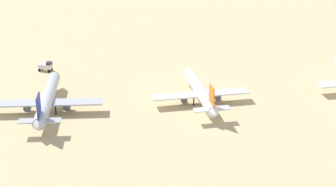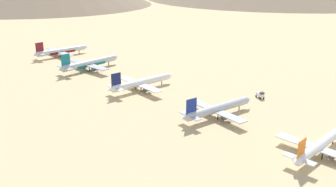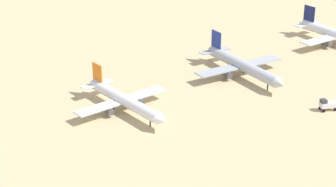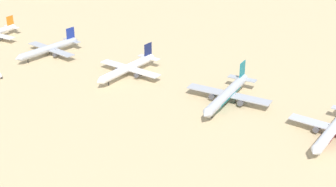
{
  "view_description": "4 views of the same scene",
  "coord_description": "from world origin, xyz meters",
  "px_view_note": "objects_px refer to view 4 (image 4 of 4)",
  "views": [
    {
      "loc": [
        -177.57,
        -34.84,
        81.75
      ],
      "look_at": [
        4.99,
        -42.3,
        3.24
      ],
      "focal_mm": 63.31,
      "sensor_mm": 36.0,
      "label": 1
    },
    {
      "loc": [
        -115.04,
        -122.44,
        68.83
      ],
      "look_at": [
        -9.81,
        24.98,
        5.8
      ],
      "focal_mm": 39.76,
      "sensor_mm": 36.0,
      "label": 2
    },
    {
      "loc": [
        159.04,
        -126.34,
        79.95
      ],
      "look_at": [
        10.28,
        -40.11,
        5.49
      ],
      "focal_mm": 63.44,
      "sensor_mm": 36.0,
      "label": 3
    },
    {
      "loc": [
        154.56,
        219.42,
        98.89
      ],
      "look_at": [
        0.56,
        87.97,
        4.04
      ],
      "focal_mm": 51.91,
      "sensor_mm": 36.0,
      "label": 4
    }
  ],
  "objects_px": {
    "parked_jet_3": "(49,49)",
    "parked_jet_6": "(334,128)",
    "parked_jet_4": "(128,68)",
    "parked_jet_5": "(227,94)"
  },
  "relations": [
    {
      "from": "parked_jet_3",
      "to": "parked_jet_6",
      "type": "height_order",
      "value": "parked_jet_6"
    },
    {
      "from": "parked_jet_3",
      "to": "parked_jet_5",
      "type": "relative_size",
      "value": 0.9
    },
    {
      "from": "parked_jet_3",
      "to": "parked_jet_6",
      "type": "relative_size",
      "value": 0.96
    },
    {
      "from": "parked_jet_3",
      "to": "parked_jet_6",
      "type": "xyz_separation_m",
      "value": [
        -15.8,
        162.99,
        0.13
      ]
    },
    {
      "from": "parked_jet_4",
      "to": "parked_jet_6",
      "type": "relative_size",
      "value": 0.99
    },
    {
      "from": "parked_jet_3",
      "to": "parked_jet_5",
      "type": "xyz_separation_m",
      "value": [
        -14.39,
        112.9,
        0.45
      ]
    },
    {
      "from": "parked_jet_3",
      "to": "parked_jet_5",
      "type": "height_order",
      "value": "parked_jet_5"
    },
    {
      "from": "parked_jet_4",
      "to": "parked_jet_5",
      "type": "bearing_deg",
      "value": 96.18
    },
    {
      "from": "parked_jet_3",
      "to": "parked_jet_5",
      "type": "bearing_deg",
      "value": 97.27
    },
    {
      "from": "parked_jet_3",
      "to": "parked_jet_4",
      "type": "bearing_deg",
      "value": 98.37
    }
  ]
}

